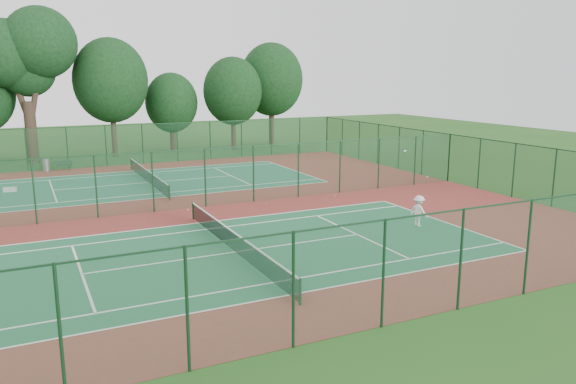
% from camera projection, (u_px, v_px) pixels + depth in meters
% --- Properties ---
extents(ground, '(120.00, 120.00, 0.00)m').
position_uv_depth(ground, '(181.00, 209.00, 32.75)').
color(ground, '#214E18').
rests_on(ground, ground).
extents(red_pad, '(40.00, 36.00, 0.01)m').
position_uv_depth(red_pad, '(181.00, 209.00, 32.75)').
color(red_pad, maroon).
rests_on(red_pad, ground).
extents(court_near, '(23.77, 10.97, 0.01)m').
position_uv_depth(court_near, '(235.00, 252.00, 24.81)').
color(court_near, '#1D5E39').
rests_on(court_near, red_pad).
extents(court_far, '(23.77, 10.97, 0.01)m').
position_uv_depth(court_far, '(148.00, 183.00, 40.68)').
color(court_far, '#206748').
rests_on(court_far, red_pad).
extents(fence_north, '(40.00, 0.09, 3.50)m').
position_uv_depth(fence_north, '(125.00, 145.00, 48.25)').
color(fence_north, '#184A29').
rests_on(fence_north, ground).
extents(fence_south, '(40.00, 0.09, 3.50)m').
position_uv_depth(fence_south, '(340.00, 281.00, 16.52)').
color(fence_south, '#17452B').
rests_on(fence_south, ground).
extents(fence_east, '(0.09, 36.00, 3.50)m').
position_uv_depth(fence_east, '(449.00, 158.00, 40.87)').
color(fence_east, '#174627').
rests_on(fence_east, ground).
extents(fence_divider, '(40.00, 0.09, 3.50)m').
position_uv_depth(fence_divider, '(180.00, 180.00, 32.38)').
color(fence_divider, '#184826').
rests_on(fence_divider, ground).
extents(tennis_net_near, '(0.10, 12.90, 0.97)m').
position_uv_depth(tennis_net_near, '(234.00, 241.00, 24.70)').
color(tennis_net_near, '#133419').
rests_on(tennis_net_near, ground).
extents(tennis_net_far, '(0.10, 12.90, 0.97)m').
position_uv_depth(tennis_net_far, '(148.00, 175.00, 40.57)').
color(tennis_net_far, '#13341B').
rests_on(tennis_net_far, ground).
extents(player_near, '(0.82, 1.15, 1.61)m').
position_uv_depth(player_near, '(419.00, 211.00, 28.89)').
color(player_near, silver).
rests_on(player_near, court_near).
extents(trash_bin, '(0.66, 0.66, 1.01)m').
position_uv_depth(trash_bin, '(46.00, 165.00, 45.37)').
color(trash_bin, gray).
rests_on(trash_bin, red_pad).
extents(bench, '(1.34, 0.47, 0.81)m').
position_uv_depth(bench, '(63.00, 165.00, 45.83)').
color(bench, black).
rests_on(bench, red_pad).
extents(kit_bag, '(0.87, 0.47, 0.31)m').
position_uv_depth(kit_bag, '(10.00, 190.00, 37.49)').
color(kit_bag, silver).
rests_on(kit_bag, red_pad).
extents(stray_ball_a, '(0.06, 0.06, 0.06)m').
position_uv_depth(stray_ball_a, '(266.00, 203.00, 34.13)').
color(stray_ball_a, gold).
rests_on(stray_ball_a, red_pad).
extents(stray_ball_b, '(0.06, 0.06, 0.06)m').
position_uv_depth(stray_ball_b, '(335.00, 196.00, 36.18)').
color(stray_ball_b, '#B6CB2F').
rests_on(stray_ball_b, red_pad).
extents(stray_ball_c, '(0.07, 0.07, 0.07)m').
position_uv_depth(stray_ball_c, '(188.00, 210.00, 32.40)').
color(stray_ball_c, '#C9F037').
rests_on(stray_ball_c, red_pad).
extents(big_tree, '(8.73, 6.39, 13.41)m').
position_uv_depth(big_tree, '(25.00, 53.00, 47.78)').
color(big_tree, '#31241B').
rests_on(big_tree, ground).
extents(evergreen_row, '(39.00, 5.00, 12.00)m').
position_uv_depth(evergreen_row, '(120.00, 155.00, 54.34)').
color(evergreen_row, black).
rests_on(evergreen_row, ground).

